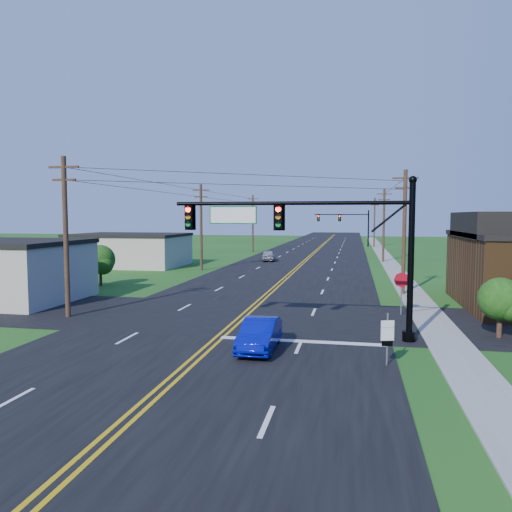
% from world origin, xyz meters
% --- Properties ---
extents(ground, '(260.00, 260.00, 0.00)m').
position_xyz_m(ground, '(0.00, 0.00, 0.00)').
color(ground, '#184B15').
rests_on(ground, ground).
extents(road_main, '(16.00, 220.00, 0.04)m').
position_xyz_m(road_main, '(0.00, 50.00, 0.02)').
color(road_main, black).
rests_on(road_main, ground).
extents(road_cross, '(70.00, 10.00, 0.04)m').
position_xyz_m(road_cross, '(0.00, 12.00, 0.02)').
color(road_cross, black).
rests_on(road_cross, ground).
extents(sidewalk, '(2.00, 160.00, 0.08)m').
position_xyz_m(sidewalk, '(10.50, 40.00, 0.04)').
color(sidewalk, gray).
rests_on(sidewalk, ground).
extents(signal_mast_main, '(11.30, 0.60, 7.48)m').
position_xyz_m(signal_mast_main, '(4.34, 8.00, 4.75)').
color(signal_mast_main, black).
rests_on(signal_mast_main, ground).
extents(signal_mast_far, '(10.98, 0.60, 7.48)m').
position_xyz_m(signal_mast_far, '(4.44, 80.00, 4.55)').
color(signal_mast_far, black).
rests_on(signal_mast_far, ground).
extents(cream_bldg_far, '(12.20, 9.20, 3.70)m').
position_xyz_m(cream_bldg_far, '(-19.00, 38.00, 1.86)').
color(cream_bldg_far, '#B9B29E').
rests_on(cream_bldg_far, ground).
extents(utility_pole_left_a, '(1.80, 0.28, 9.00)m').
position_xyz_m(utility_pole_left_a, '(-9.50, 10.00, 4.72)').
color(utility_pole_left_a, '#342317').
rests_on(utility_pole_left_a, ground).
extents(utility_pole_left_b, '(1.80, 0.28, 9.00)m').
position_xyz_m(utility_pole_left_b, '(-9.50, 35.00, 4.72)').
color(utility_pole_left_b, '#342317').
rests_on(utility_pole_left_b, ground).
extents(utility_pole_left_c, '(1.80, 0.28, 9.00)m').
position_xyz_m(utility_pole_left_c, '(-9.50, 62.00, 4.72)').
color(utility_pole_left_c, '#342317').
rests_on(utility_pole_left_c, ground).
extents(utility_pole_right_a, '(1.80, 0.28, 9.00)m').
position_xyz_m(utility_pole_right_a, '(9.80, 22.00, 4.72)').
color(utility_pole_right_a, '#342317').
rests_on(utility_pole_right_a, ground).
extents(utility_pole_right_b, '(1.80, 0.28, 9.00)m').
position_xyz_m(utility_pole_right_b, '(9.80, 48.00, 4.72)').
color(utility_pole_right_b, '#342317').
rests_on(utility_pole_right_b, ground).
extents(utility_pole_right_c, '(1.80, 0.28, 9.00)m').
position_xyz_m(utility_pole_right_c, '(9.80, 78.00, 4.72)').
color(utility_pole_right_c, '#342317').
rests_on(utility_pole_right_c, ground).
extents(tree_right_back, '(3.00, 3.00, 4.10)m').
position_xyz_m(tree_right_back, '(16.00, 26.00, 2.60)').
color(tree_right_back, '#342317').
rests_on(tree_right_back, ground).
extents(shrub_corner, '(2.00, 2.00, 2.86)m').
position_xyz_m(shrub_corner, '(13.00, 9.50, 1.85)').
color(shrub_corner, '#342317').
rests_on(shrub_corner, ground).
extents(tree_left, '(2.40, 2.40, 3.37)m').
position_xyz_m(tree_left, '(-14.00, 22.00, 2.16)').
color(tree_left, '#342317').
rests_on(tree_left, ground).
extents(blue_car, '(1.42, 4.01, 1.32)m').
position_xyz_m(blue_car, '(2.42, 5.25, 0.66)').
color(blue_car, '#070FA3').
rests_on(blue_car, ground).
extents(distant_car, '(2.15, 4.23, 1.38)m').
position_xyz_m(distant_car, '(-4.36, 46.77, 0.69)').
color(distant_car, '#B1B0B5').
rests_on(distant_car, ground).
extents(route_sign, '(0.50, 0.17, 2.05)m').
position_xyz_m(route_sign, '(7.58, 3.99, 1.19)').
color(route_sign, slate).
rests_on(route_sign, ground).
extents(stop_sign, '(0.89, 0.10, 2.49)m').
position_xyz_m(stop_sign, '(9.00, 14.26, 1.80)').
color(stop_sign, slate).
rests_on(stop_sign, ground).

